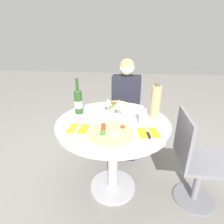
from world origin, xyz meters
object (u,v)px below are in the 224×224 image
object	(u,v)px
chair_behind_diner	(126,117)
tall_carafe	(156,101)
pizza_large	(111,132)
wine_bottle	(78,101)
dining_table	(113,136)
chair_empty_side	(195,162)
seated_diner	(125,114)

from	to	relation	value
chair_behind_diner	tall_carafe	xyz separation A→B (m)	(0.28, -0.66, 0.46)
pizza_large	wine_bottle	bearing A→B (deg)	134.84
wine_bottle	dining_table	bearing A→B (deg)	-21.18
chair_empty_side	tall_carafe	size ratio (longest dim) A/B	2.83
seated_diner	wine_bottle	xyz separation A→B (m)	(-0.41, -0.53, 0.33)
chair_behind_diner	chair_empty_side	world-z (taller)	same
dining_table	seated_diner	distance (m)	0.66
seated_diner	pizza_large	size ratio (longest dim) A/B	3.41
dining_table	seated_diner	bearing A→B (deg)	83.23
wine_bottle	pizza_large	bearing A→B (deg)	-45.16
chair_behind_diner	pizza_large	world-z (taller)	chair_behind_diner
dining_table	tall_carafe	distance (m)	0.48
pizza_large	tall_carafe	world-z (taller)	tall_carafe
pizza_large	chair_behind_diner	bearing A→B (deg)	86.07
dining_table	chair_behind_diner	distance (m)	0.81
seated_diner	chair_empty_side	world-z (taller)	seated_diner
chair_empty_side	tall_carafe	distance (m)	0.61
chair_behind_diner	wine_bottle	bearing A→B (deg)	58.29
chair_behind_diner	pizza_large	distance (m)	1.06
chair_empty_side	tall_carafe	world-z (taller)	tall_carafe
seated_diner	chair_empty_side	bearing A→B (deg)	131.81
chair_empty_side	pizza_large	bearing A→B (deg)	-76.60
pizza_large	wine_bottle	size ratio (longest dim) A/B	1.05
chair_empty_side	pizza_large	size ratio (longest dim) A/B	2.48
dining_table	chair_behind_diner	size ratio (longest dim) A/B	1.12
wine_bottle	tall_carafe	distance (m)	0.69
dining_table	chair_empty_side	size ratio (longest dim) A/B	1.12
pizza_large	seated_diner	bearing A→B (deg)	85.45
dining_table	pizza_large	size ratio (longest dim) A/B	2.78
seated_diner	wine_bottle	size ratio (longest dim) A/B	3.59
tall_carafe	seated_diner	bearing A→B (deg)	117.97
dining_table	chair_empty_side	world-z (taller)	chair_empty_side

